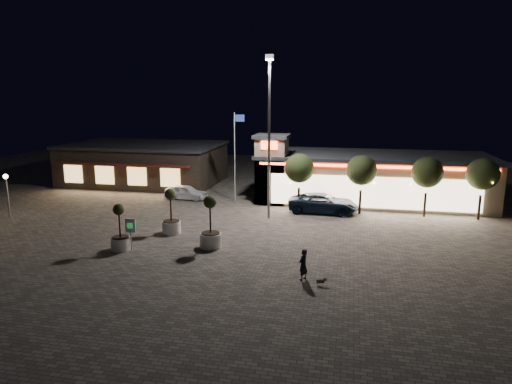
% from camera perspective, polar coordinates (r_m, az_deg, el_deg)
% --- Properties ---
extents(ground, '(90.00, 90.00, 0.00)m').
position_cam_1_polar(ground, '(28.85, -5.24, -7.20)').
color(ground, '#72685C').
rests_on(ground, ground).
extents(retail_building, '(20.40, 8.40, 6.10)m').
position_cam_1_polar(retail_building, '(42.46, 13.55, 1.85)').
color(retail_building, gray).
rests_on(retail_building, ground).
extents(restaurant_building, '(16.40, 11.00, 4.30)m').
position_cam_1_polar(restaurant_building, '(51.55, -13.72, 3.54)').
color(restaurant_building, '#382D23').
rests_on(restaurant_building, ground).
extents(floodlight_pole, '(0.60, 0.40, 12.38)m').
position_cam_1_polar(floodlight_pole, '(34.63, 1.66, 7.96)').
color(floodlight_pole, gray).
rests_on(floodlight_pole, ground).
extents(flagpole, '(0.95, 0.10, 8.00)m').
position_cam_1_polar(flagpole, '(40.55, -2.56, 5.33)').
color(flagpole, white).
rests_on(flagpole, ground).
extents(lamp_post_west, '(0.36, 0.36, 3.48)m').
position_cam_1_polar(lamp_post_west, '(40.40, -28.71, 0.54)').
color(lamp_post_west, gray).
rests_on(lamp_post_west, ground).
extents(string_tree_a, '(2.42, 2.42, 4.79)m').
position_cam_1_polar(string_tree_a, '(37.69, 5.43, 2.96)').
color(string_tree_a, '#332319').
rests_on(string_tree_a, ground).
extents(string_tree_b, '(2.42, 2.42, 4.79)m').
position_cam_1_polar(string_tree_b, '(37.48, 13.06, 2.65)').
color(string_tree_b, '#332319').
rests_on(string_tree_b, ground).
extents(string_tree_c, '(2.42, 2.42, 4.79)m').
position_cam_1_polar(string_tree_c, '(37.92, 20.63, 2.29)').
color(string_tree_c, '#332319').
rests_on(string_tree_c, ground).
extents(string_tree_d, '(2.42, 2.42, 4.79)m').
position_cam_1_polar(string_tree_d, '(38.74, 26.48, 1.99)').
color(string_tree_d, '#332319').
rests_on(string_tree_d, ground).
extents(pickup_truck, '(5.82, 2.93, 1.58)m').
position_cam_1_polar(pickup_truck, '(37.79, 8.43, -1.38)').
color(pickup_truck, black).
rests_on(pickup_truck, ground).
extents(white_sedan, '(4.07, 1.85, 1.36)m').
position_cam_1_polar(white_sedan, '(42.58, -8.74, -0.03)').
color(white_sedan, white).
rests_on(white_sedan, ground).
extents(pedestrian, '(0.64, 0.73, 1.67)m').
position_cam_1_polar(pedestrian, '(24.14, 5.91, -9.01)').
color(pedestrian, black).
rests_on(pedestrian, ground).
extents(dog, '(0.52, 0.29, 0.28)m').
position_cam_1_polar(dog, '(23.78, 8.24, -10.88)').
color(dog, '#59514C').
rests_on(dog, ground).
extents(planter_left, '(1.29, 1.29, 3.18)m').
position_cam_1_polar(planter_left, '(32.28, -10.55, -3.43)').
color(planter_left, silver).
rests_on(planter_left, ground).
extents(planter_mid, '(1.20, 1.20, 2.95)m').
position_cam_1_polar(planter_mid, '(29.67, -16.60, -5.27)').
color(planter_mid, silver).
rests_on(planter_mid, ground).
extents(planter_right, '(1.36, 1.36, 3.35)m').
position_cam_1_polar(planter_right, '(29.03, -5.70, -4.94)').
color(planter_right, silver).
rests_on(planter_right, ground).
extents(valet_sign, '(0.66, 0.10, 2.01)m').
position_cam_1_polar(valet_sign, '(29.32, -15.43, -4.39)').
color(valet_sign, gray).
rests_on(valet_sign, ground).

